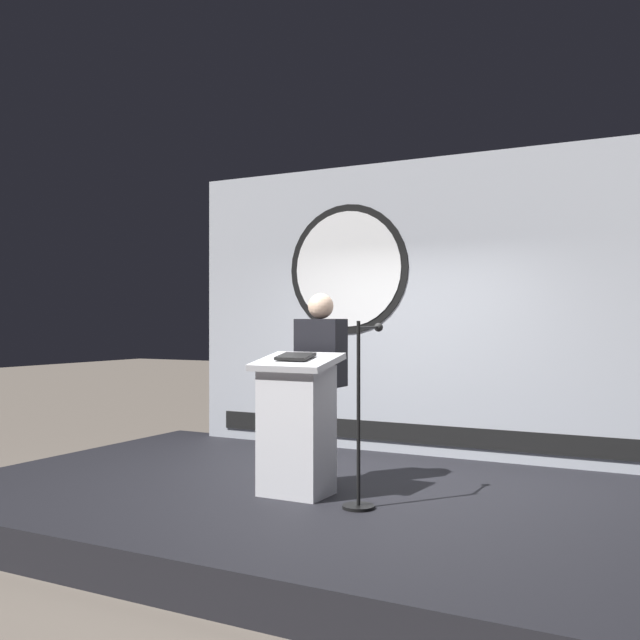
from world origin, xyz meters
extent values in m
plane|color=#6B6056|center=(0.00, 0.00, 0.00)|extent=(40.00, 40.00, 0.00)
cube|color=black|center=(0.00, 0.00, 0.15)|extent=(6.40, 4.00, 0.30)
cube|color=#B2B7C1|center=(0.00, 1.85, 1.83)|extent=(5.18, 0.10, 3.07)
cylinder|color=black|center=(-0.74, 1.80, 2.25)|extent=(1.41, 0.02, 1.41)
cylinder|color=white|center=(-0.74, 1.79, 2.25)|extent=(1.26, 0.02, 1.26)
cube|color=black|center=(0.00, 1.79, 0.52)|extent=(4.67, 0.02, 0.20)
cube|color=silver|center=(-0.18, -0.29, 0.81)|extent=(0.52, 0.40, 1.03)
cube|color=silver|center=(-0.18, -0.29, 1.36)|extent=(0.64, 0.50, 0.14)
cube|color=black|center=(-0.18, -0.31, 1.40)|extent=(0.28, 0.20, 0.06)
cylinder|color=black|center=(-0.22, 0.19, 0.71)|extent=(0.26, 0.26, 0.83)
cube|color=black|center=(-0.22, 0.19, 1.41)|extent=(0.40, 0.24, 0.58)
sphere|color=beige|center=(-0.22, 0.19, 1.81)|extent=(0.22, 0.22, 0.22)
cylinder|color=black|center=(0.43, -0.44, 0.31)|extent=(0.24, 0.24, 0.02)
cylinder|color=black|center=(0.43, -0.44, 0.99)|extent=(0.03, 0.03, 1.39)
cylinder|color=black|center=(0.43, -0.25, 1.64)|extent=(0.02, 0.37, 0.02)
sphere|color=#262626|center=(0.43, -0.07, 1.64)|extent=(0.07, 0.07, 0.07)
camera|label=1|loc=(2.70, -5.32, 1.68)|focal=40.87mm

